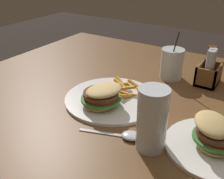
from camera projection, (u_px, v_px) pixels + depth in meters
dining_table at (129, 127)px, 0.88m from camera, size 1.26×1.40×0.76m
meal_plate_near at (108, 97)px, 0.86m from camera, size 0.32×0.32×0.09m
beer_glass at (152, 121)px, 0.64m from camera, size 0.08×0.08×0.17m
juice_glass at (172, 65)px, 1.02m from camera, size 0.09×0.09×0.19m
spoon at (128, 135)px, 0.70m from camera, size 0.08×0.17×0.02m
meal_plate_far at (215, 139)px, 0.65m from camera, size 0.25×0.25×0.10m
condiment_caddy at (209, 70)px, 0.98m from camera, size 0.11×0.08×0.14m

